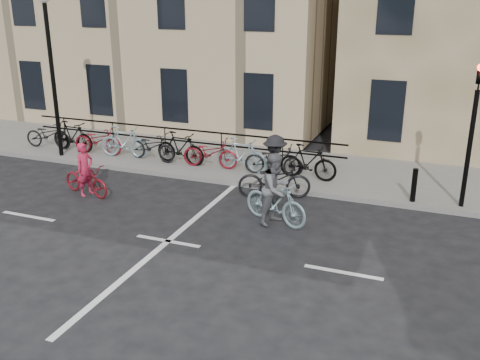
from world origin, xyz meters
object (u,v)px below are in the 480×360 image
(cyclist_pink, at_px, (86,177))
(cyclist_dark, at_px, (274,174))
(cyclist_grey, at_px, (276,195))
(traffic_light, at_px, (474,118))
(lamp_post, at_px, (50,55))

(cyclist_pink, height_order, cyclist_dark, cyclist_dark)
(cyclist_grey, bearing_deg, traffic_light, -39.34)
(traffic_light, xyz_separation_m, cyclist_pink, (-9.78, -2.48, -1.94))
(traffic_light, bearing_deg, lamp_post, 179.73)
(traffic_light, bearing_deg, cyclist_grey, -150.15)
(traffic_light, relative_size, lamp_post, 0.74)
(traffic_light, xyz_separation_m, cyclist_dark, (-4.82, -0.79, -1.76))
(cyclist_pink, bearing_deg, cyclist_grey, -76.23)
(cyclist_dark, bearing_deg, lamp_post, 65.39)
(traffic_light, xyz_separation_m, lamp_post, (-12.70, 0.06, 1.04))
(cyclist_pink, relative_size, cyclist_dark, 0.84)
(lamp_post, bearing_deg, traffic_light, -0.27)
(cyclist_grey, bearing_deg, lamp_post, 94.30)
(traffic_light, height_order, lamp_post, lamp_post)
(traffic_light, height_order, cyclist_dark, traffic_light)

